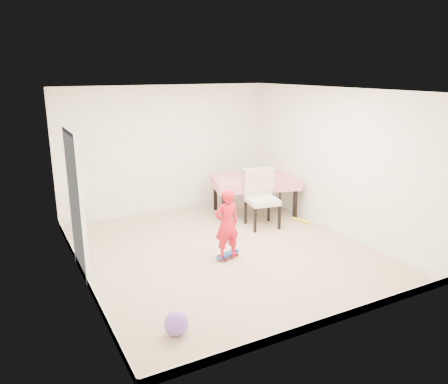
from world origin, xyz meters
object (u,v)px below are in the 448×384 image
dining_table (254,196)px  dining_chair (263,199)px  child (227,227)px  balloon (176,324)px  skateboard (228,256)px

dining_table → dining_chair: dining_chair is taller
child → balloon: bearing=45.9°
skateboard → balloon: size_ratio=1.74×
dining_chair → child: 1.67m
skateboard → balloon: balloon is taller
dining_table → dining_chair: 0.80m
dining_chair → child: size_ratio=0.98×
skateboard → balloon: 2.17m
skateboard → balloon: bearing=-152.8°
skateboard → balloon: (-1.51, -1.56, 0.10)m
child → balloon: size_ratio=4.00×
dining_table → child: bearing=-116.0°
dining_table → skateboard: dining_table is taller
child → dining_chair: bearing=-142.2°
skateboard → child: bearing=-149.2°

